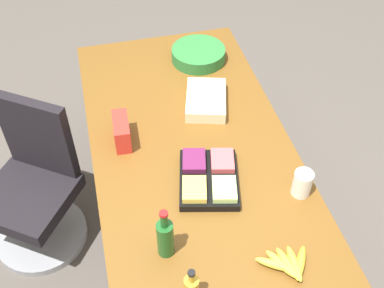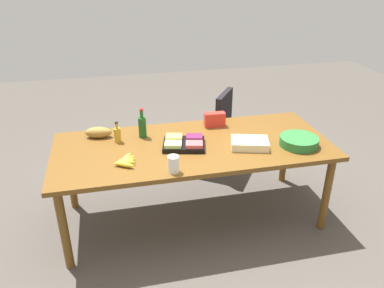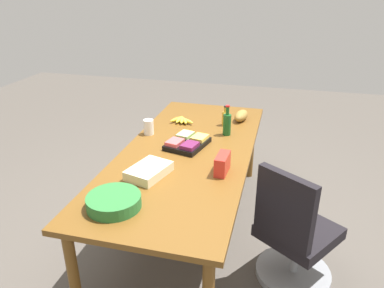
{
  "view_description": "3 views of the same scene",
  "coord_description": "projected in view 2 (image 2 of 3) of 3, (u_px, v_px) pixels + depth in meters",
  "views": [
    {
      "loc": [
        -1.52,
        0.41,
        2.58
      ],
      "look_at": [
        0.1,
        0.02,
        0.87
      ],
      "focal_mm": 44.67,
      "sensor_mm": 36.0,
      "label": 1
    },
    {
      "loc": [
        -0.68,
        -2.96,
        2.31
      ],
      "look_at": [
        -0.02,
        -0.03,
        0.81
      ],
      "focal_mm": 35.9,
      "sensor_mm": 36.0,
      "label": 2
    },
    {
      "loc": [
        2.65,
        0.73,
        2.08
      ],
      "look_at": [
        -0.06,
        0.03,
        0.82
      ],
      "focal_mm": 34.57,
      "sensor_mm": 36.0,
      "label": 3
    }
  ],
  "objects": [
    {
      "name": "banana_bunch",
      "position": [
        125.0,
        161.0,
        3.08
      ],
      "size": [
        0.18,
        0.25,
        0.04
      ],
      "color": "yellow",
      "rests_on": "conference_table"
    },
    {
      "name": "fruit_platter",
      "position": [
        184.0,
        143.0,
        3.35
      ],
      "size": [
        0.41,
        0.36,
        0.07
      ],
      "color": "black",
      "rests_on": "conference_table"
    },
    {
      "name": "office_chair",
      "position": [
        209.0,
        140.0,
        4.45
      ],
      "size": [
        0.67,
        0.67,
        0.95
      ],
      "color": "gray",
      "rests_on": "ground"
    },
    {
      "name": "salad_bowl",
      "position": [
        299.0,
        141.0,
        3.37
      ],
      "size": [
        0.39,
        0.39,
        0.08
      ],
      "primitive_type": "cylinder",
      "rotation": [
        0.0,
        0.0,
        -0.18
      ],
      "color": "#2B7133",
      "rests_on": "conference_table"
    },
    {
      "name": "chip_bag_red",
      "position": [
        215.0,
        120.0,
        3.73
      ],
      "size": [
        0.2,
        0.09,
        0.14
      ],
      "primitive_type": "cube",
      "rotation": [
        0.0,
        0.0,
        -0.05
      ],
      "color": "red",
      "rests_on": "conference_table"
    },
    {
      "name": "sheet_cake",
      "position": [
        250.0,
        143.0,
        3.34
      ],
      "size": [
        0.37,
        0.3,
        0.07
      ],
      "primitive_type": "cube",
      "rotation": [
        0.0,
        0.0,
        -0.28
      ],
      "color": "beige",
      "rests_on": "conference_table"
    },
    {
      "name": "dressing_bottle",
      "position": [
        117.0,
        134.0,
        3.41
      ],
      "size": [
        0.08,
        0.08,
        0.19
      ],
      "color": "gold",
      "rests_on": "conference_table"
    },
    {
      "name": "bread_loaf",
      "position": [
        98.0,
        132.0,
        3.51
      ],
      "size": [
        0.26,
        0.15,
        0.1
      ],
      "primitive_type": "ellipsoid",
      "rotation": [
        0.0,
        0.0,
        -0.18
      ],
      "color": "olive",
      "rests_on": "conference_table"
    },
    {
      "name": "mayo_jar",
      "position": [
        173.0,
        164.0,
        2.95
      ],
      "size": [
        0.1,
        0.1,
        0.14
      ],
      "primitive_type": "cylinder",
      "rotation": [
        0.0,
        0.0,
        0.15
      ],
      "color": "white",
      "rests_on": "conference_table"
    },
    {
      "name": "conference_table",
      "position": [
        193.0,
        151.0,
        3.43
      ],
      "size": [
        2.44,
        1.04,
        0.78
      ],
      "color": "brown",
      "rests_on": "ground"
    },
    {
      "name": "wine_bottle",
      "position": [
        142.0,
        126.0,
        3.49
      ],
      "size": [
        0.09,
        0.09,
        0.28
      ],
      "color": "#1A5320",
      "rests_on": "conference_table"
    },
    {
      "name": "ground_plane",
      "position": [
        193.0,
        216.0,
        3.75
      ],
      "size": [
        10.0,
        10.0,
        0.0
      ],
      "primitive_type": "plane",
      "color": "#504A43"
    }
  ]
}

